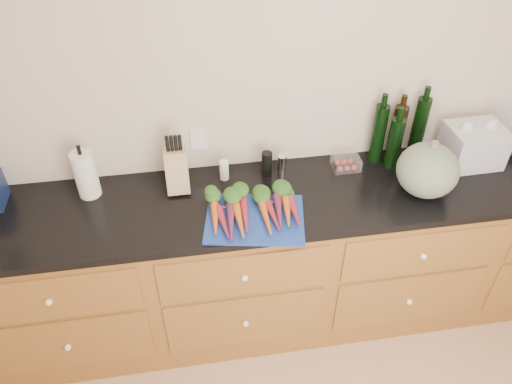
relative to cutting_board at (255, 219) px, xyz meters
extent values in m
cube|color=beige|center=(0.38, 0.48, 0.35)|extent=(4.10, 0.05, 2.60)
cube|color=brown|center=(0.38, 0.16, -0.50)|extent=(3.60, 0.60, 0.90)
cube|color=brown|center=(-0.97, -0.15, -0.23)|extent=(0.82, 0.01, 0.28)
sphere|color=white|center=(-0.97, -0.16, -0.23)|extent=(0.03, 0.03, 0.03)
cube|color=brown|center=(-0.97, -0.15, -0.59)|extent=(0.82, 0.01, 0.38)
sphere|color=white|center=(-0.97, -0.16, -0.59)|extent=(0.03, 0.03, 0.03)
cube|color=brown|center=(-0.07, -0.15, -0.23)|extent=(0.82, 0.01, 0.28)
sphere|color=white|center=(-0.07, -0.16, -0.23)|extent=(0.03, 0.03, 0.03)
cube|color=brown|center=(-0.07, -0.15, -0.59)|extent=(0.82, 0.01, 0.38)
sphere|color=white|center=(-0.07, -0.16, -0.59)|extent=(0.03, 0.03, 0.03)
cube|color=brown|center=(0.83, -0.15, -0.23)|extent=(0.82, 0.01, 0.28)
sphere|color=white|center=(0.83, -0.16, -0.23)|extent=(0.03, 0.03, 0.03)
cube|color=brown|center=(0.83, -0.15, -0.59)|extent=(0.82, 0.01, 0.38)
sphere|color=white|center=(0.83, -0.16, -0.59)|extent=(0.03, 0.03, 0.03)
cube|color=black|center=(0.38, 0.16, -0.03)|extent=(3.64, 0.62, 0.04)
cube|color=navy|center=(0.00, 0.00, 0.00)|extent=(0.52, 0.43, 0.01)
cone|color=#CE5F18|center=(-0.19, -0.02, 0.03)|extent=(0.04, 0.21, 0.04)
cone|color=maroon|center=(-0.15, -0.02, 0.03)|extent=(0.04, 0.21, 0.04)
cone|color=#651F3E|center=(-0.12, -0.02, 0.03)|extent=(0.04, 0.21, 0.04)
cone|color=#CE5F18|center=(-0.08, -0.02, 0.03)|extent=(0.04, 0.21, 0.04)
cone|color=maroon|center=(-0.05, -0.02, 0.03)|extent=(0.04, 0.21, 0.04)
ellipsoid|color=#27541C|center=(-0.12, 0.14, 0.04)|extent=(0.21, 0.13, 0.06)
cone|color=#CE5F18|center=(0.05, -0.02, 0.03)|extent=(0.04, 0.21, 0.04)
cone|color=maroon|center=(0.08, -0.02, 0.03)|extent=(0.04, 0.21, 0.04)
cone|color=#651F3E|center=(0.12, -0.02, 0.03)|extent=(0.04, 0.21, 0.04)
cone|color=#CE5F18|center=(0.15, -0.02, 0.03)|extent=(0.04, 0.21, 0.04)
cone|color=maroon|center=(0.19, -0.02, 0.03)|extent=(0.04, 0.21, 0.04)
ellipsoid|color=#27541C|center=(0.12, 0.14, 0.04)|extent=(0.21, 0.13, 0.06)
ellipsoid|color=#566554|center=(0.87, 0.08, 0.13)|extent=(0.30, 0.30, 0.27)
cylinder|color=white|center=(-0.79, 0.32, 0.12)|extent=(0.11, 0.11, 0.25)
cube|color=tan|center=(-0.35, 0.30, 0.10)|extent=(0.11, 0.11, 0.22)
cylinder|color=white|center=(-0.11, 0.34, 0.05)|extent=(0.05, 0.05, 0.11)
cylinder|color=black|center=(0.12, 0.34, 0.06)|extent=(0.06, 0.06, 0.14)
cylinder|color=white|center=(0.20, 0.34, 0.05)|extent=(0.05, 0.05, 0.11)
cube|color=white|center=(0.55, 0.33, 0.03)|extent=(0.14, 0.11, 0.07)
cylinder|color=black|center=(0.72, 0.38, 0.16)|extent=(0.07, 0.07, 0.33)
cylinder|color=black|center=(0.83, 0.39, 0.15)|extent=(0.07, 0.07, 0.31)
cylinder|color=black|center=(0.94, 0.38, 0.17)|extent=(0.07, 0.07, 0.36)
cylinder|color=black|center=(0.79, 0.31, 0.14)|extent=(0.07, 0.07, 0.29)
camera|label=1|loc=(-0.27, -1.72, 1.60)|focal=35.00mm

